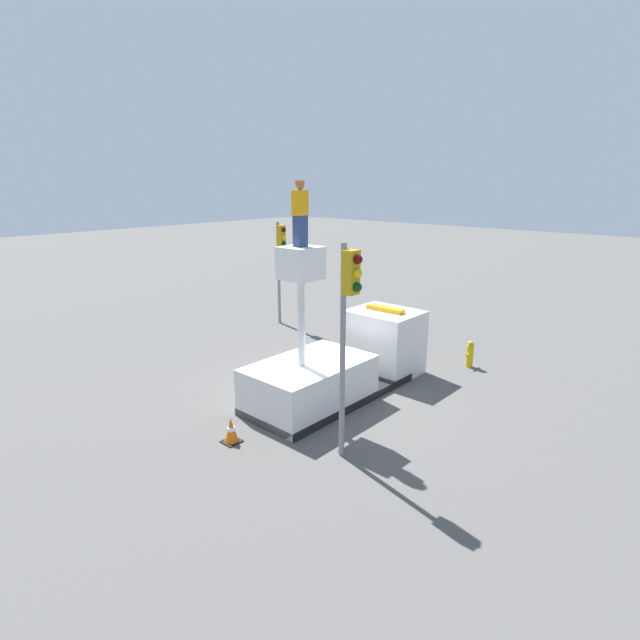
{
  "coord_description": "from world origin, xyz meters",
  "views": [
    {
      "loc": [
        -11.12,
        -9.55,
        6.62
      ],
      "look_at": [
        -1.89,
        -1.25,
        3.16
      ],
      "focal_mm": 28.0,
      "sensor_mm": 36.0,
      "label": 1
    }
  ],
  "objects_px": {
    "bucket_truck": "(343,364)",
    "worker": "(300,214)",
    "traffic_cone_rear": "(231,431)",
    "traffic_light_across": "(280,253)",
    "traffic_light_pole": "(348,311)",
    "fire_hydrant": "(470,354)"
  },
  "relations": [
    {
      "from": "traffic_light_across",
      "to": "traffic_cone_rear",
      "type": "distance_m",
      "value": 11.78
    },
    {
      "from": "worker",
      "to": "traffic_cone_rear",
      "type": "relative_size",
      "value": 2.54
    },
    {
      "from": "bucket_truck",
      "to": "traffic_cone_rear",
      "type": "relative_size",
      "value": 9.87
    },
    {
      "from": "fire_hydrant",
      "to": "traffic_cone_rear",
      "type": "bearing_deg",
      "value": 167.18
    },
    {
      "from": "bucket_truck",
      "to": "traffic_light_across",
      "type": "bearing_deg",
      "value": 59.79
    },
    {
      "from": "bucket_truck",
      "to": "worker",
      "type": "height_order",
      "value": "worker"
    },
    {
      "from": "traffic_cone_rear",
      "to": "bucket_truck",
      "type": "bearing_deg",
      "value": -0.72
    },
    {
      "from": "bucket_truck",
      "to": "fire_hydrant",
      "type": "distance_m",
      "value": 5.28
    },
    {
      "from": "bucket_truck",
      "to": "worker",
      "type": "xyz_separation_m",
      "value": [
        -1.9,
        0.0,
        4.83
      ]
    },
    {
      "from": "bucket_truck",
      "to": "traffic_light_pole",
      "type": "distance_m",
      "value": 4.93
    },
    {
      "from": "traffic_light_across",
      "to": "fire_hydrant",
      "type": "relative_size",
      "value": 4.83
    },
    {
      "from": "worker",
      "to": "traffic_light_pole",
      "type": "distance_m",
      "value": 3.52
    },
    {
      "from": "traffic_light_pole",
      "to": "traffic_light_across",
      "type": "distance_m",
      "value": 12.33
    },
    {
      "from": "bucket_truck",
      "to": "worker",
      "type": "distance_m",
      "value": 5.19
    },
    {
      "from": "bucket_truck",
      "to": "traffic_light_across",
      "type": "height_order",
      "value": "bucket_truck"
    },
    {
      "from": "fire_hydrant",
      "to": "traffic_cone_rear",
      "type": "height_order",
      "value": "fire_hydrant"
    },
    {
      "from": "traffic_light_across",
      "to": "fire_hydrant",
      "type": "distance_m",
      "value": 9.83
    },
    {
      "from": "bucket_truck",
      "to": "worker",
      "type": "relative_size",
      "value": 3.88
    },
    {
      "from": "worker",
      "to": "traffic_light_pole",
      "type": "bearing_deg",
      "value": -113.97
    },
    {
      "from": "fire_hydrant",
      "to": "traffic_light_across",
      "type": "bearing_deg",
      "value": 93.58
    },
    {
      "from": "fire_hydrant",
      "to": "traffic_cone_rear",
      "type": "xyz_separation_m",
      "value": [
        -9.35,
        2.13,
        -0.16
      ]
    },
    {
      "from": "worker",
      "to": "traffic_light_across",
      "type": "bearing_deg",
      "value": 49.85
    }
  ]
}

